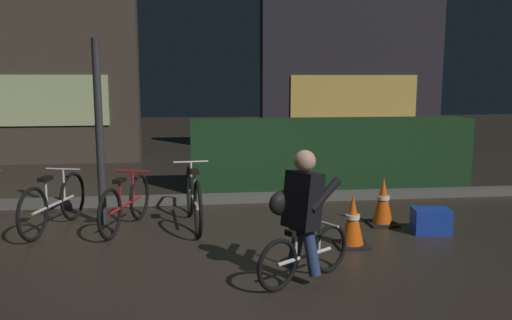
{
  "coord_description": "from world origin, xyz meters",
  "views": [
    {
      "loc": [
        -0.56,
        -5.7,
        1.89
      ],
      "look_at": [
        0.2,
        0.6,
        0.9
      ],
      "focal_mm": 37.11,
      "sensor_mm": 36.0,
      "label": 1
    }
  ],
  "objects_px": {
    "street_post": "(99,133)",
    "parked_bike_center_right": "(194,198)",
    "blue_crate": "(431,221)",
    "traffic_cone_near": "(353,221)",
    "parked_bike_left_mid": "(54,203)",
    "parked_bike_center_left": "(126,204)",
    "cyclist": "(301,216)",
    "traffic_cone_far": "(383,202)"
  },
  "relations": [
    {
      "from": "parked_bike_center_right",
      "to": "traffic_cone_far",
      "type": "height_order",
      "value": "parked_bike_center_right"
    },
    {
      "from": "parked_bike_center_right",
      "to": "traffic_cone_far",
      "type": "xyz_separation_m",
      "value": [
        2.43,
        -0.26,
        -0.06
      ]
    },
    {
      "from": "parked_bike_center_right",
      "to": "blue_crate",
      "type": "relative_size",
      "value": 3.94
    },
    {
      "from": "street_post",
      "to": "cyclist",
      "type": "height_order",
      "value": "street_post"
    },
    {
      "from": "street_post",
      "to": "blue_crate",
      "type": "xyz_separation_m",
      "value": [
        4.08,
        -0.9,
        -1.04
      ]
    },
    {
      "from": "parked_bike_left_mid",
      "to": "traffic_cone_far",
      "type": "bearing_deg",
      "value": -78.55
    },
    {
      "from": "parked_bike_left_mid",
      "to": "cyclist",
      "type": "relative_size",
      "value": 1.25
    },
    {
      "from": "street_post",
      "to": "parked_bike_left_mid",
      "type": "relative_size",
      "value": 1.53
    },
    {
      "from": "blue_crate",
      "to": "cyclist",
      "type": "height_order",
      "value": "cyclist"
    },
    {
      "from": "blue_crate",
      "to": "parked_bike_center_left",
      "type": "bearing_deg",
      "value": 170.51
    },
    {
      "from": "blue_crate",
      "to": "traffic_cone_near",
      "type": "bearing_deg",
      "value": -160.35
    },
    {
      "from": "parked_bike_left_mid",
      "to": "traffic_cone_near",
      "type": "height_order",
      "value": "parked_bike_left_mid"
    },
    {
      "from": "parked_bike_left_mid",
      "to": "parked_bike_center_right",
      "type": "distance_m",
      "value": 1.74
    },
    {
      "from": "parked_bike_left_mid",
      "to": "parked_bike_center_right",
      "type": "height_order",
      "value": "parked_bike_center_right"
    },
    {
      "from": "blue_crate",
      "to": "cyclist",
      "type": "xyz_separation_m",
      "value": [
        -1.91,
        -1.35,
        0.48
      ]
    },
    {
      "from": "parked_bike_left_mid",
      "to": "parked_bike_center_left",
      "type": "xyz_separation_m",
      "value": [
        0.88,
        -0.07,
        -0.01
      ]
    },
    {
      "from": "street_post",
      "to": "parked_bike_center_left",
      "type": "xyz_separation_m",
      "value": [
        0.33,
        -0.27,
        -0.87
      ]
    },
    {
      "from": "parked_bike_center_right",
      "to": "traffic_cone_far",
      "type": "relative_size",
      "value": 2.76
    },
    {
      "from": "street_post",
      "to": "parked_bike_center_left",
      "type": "height_order",
      "value": "street_post"
    },
    {
      "from": "street_post",
      "to": "parked_bike_center_right",
      "type": "relative_size",
      "value": 1.37
    },
    {
      "from": "parked_bike_left_mid",
      "to": "parked_bike_center_right",
      "type": "relative_size",
      "value": 0.9
    },
    {
      "from": "parked_bike_center_right",
      "to": "traffic_cone_near",
      "type": "height_order",
      "value": "parked_bike_center_right"
    },
    {
      "from": "parked_bike_center_right",
      "to": "cyclist",
      "type": "distance_m",
      "value": 2.27
    },
    {
      "from": "traffic_cone_far",
      "to": "parked_bike_center_right",
      "type": "bearing_deg",
      "value": 174.01
    },
    {
      "from": "parked_bike_center_right",
      "to": "cyclist",
      "type": "height_order",
      "value": "cyclist"
    },
    {
      "from": "parked_bike_center_left",
      "to": "blue_crate",
      "type": "height_order",
      "value": "parked_bike_center_left"
    },
    {
      "from": "parked_bike_center_left",
      "to": "parked_bike_center_right",
      "type": "xyz_separation_m",
      "value": [
        0.85,
        0.05,
        0.04
      ]
    },
    {
      "from": "parked_bike_center_left",
      "to": "cyclist",
      "type": "bearing_deg",
      "value": -120.75
    },
    {
      "from": "parked_bike_center_left",
      "to": "cyclist",
      "type": "distance_m",
      "value": 2.72
    },
    {
      "from": "parked_bike_center_left",
      "to": "traffic_cone_far",
      "type": "xyz_separation_m",
      "value": [
        3.28,
        -0.21,
        -0.02
      ]
    },
    {
      "from": "street_post",
      "to": "parked_bike_center_right",
      "type": "distance_m",
      "value": 1.46
    },
    {
      "from": "traffic_cone_far",
      "to": "cyclist",
      "type": "bearing_deg",
      "value": -129.25
    },
    {
      "from": "street_post",
      "to": "traffic_cone_far",
      "type": "relative_size",
      "value": 3.79
    },
    {
      "from": "cyclist",
      "to": "traffic_cone_near",
      "type": "bearing_deg",
      "value": 15.84
    },
    {
      "from": "traffic_cone_near",
      "to": "blue_crate",
      "type": "bearing_deg",
      "value": 19.65
    },
    {
      "from": "street_post",
      "to": "parked_bike_left_mid",
      "type": "distance_m",
      "value": 1.04
    },
    {
      "from": "street_post",
      "to": "parked_bike_center_right",
      "type": "xyz_separation_m",
      "value": [
        1.18,
        -0.23,
        -0.83
      ]
    },
    {
      "from": "parked_bike_center_left",
      "to": "traffic_cone_near",
      "type": "height_order",
      "value": "parked_bike_center_left"
    },
    {
      "from": "parked_bike_center_left",
      "to": "blue_crate",
      "type": "relative_size",
      "value": 3.36
    },
    {
      "from": "parked_bike_center_right",
      "to": "blue_crate",
      "type": "bearing_deg",
      "value": -108.55
    },
    {
      "from": "parked_bike_center_right",
      "to": "traffic_cone_near",
      "type": "xyz_separation_m",
      "value": [
        1.78,
        -1.07,
        -0.07
      ]
    },
    {
      "from": "parked_bike_center_left",
      "to": "parked_bike_center_right",
      "type": "height_order",
      "value": "parked_bike_center_right"
    }
  ]
}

